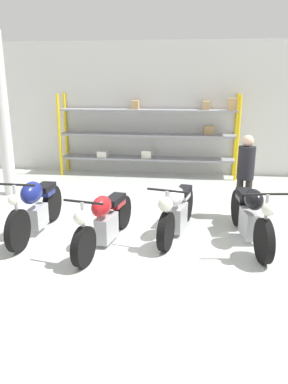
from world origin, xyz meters
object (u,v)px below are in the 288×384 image
person_browsing (246,170)px  motorcycle_blue (36,206)px  motorcycle_red (105,220)px  motorcycle_black (250,215)px  motorcycle_white (177,211)px  shelving_rack (151,133)px

person_browsing → motorcycle_blue: bearing=-38.3°
motorcycle_red → motorcycle_black: bearing=110.6°
motorcycle_white → person_browsing: size_ratio=1.22×
shelving_rack → person_browsing: shelving_rack is taller
motorcycle_white → person_browsing: bearing=140.9°
motorcycle_red → person_browsing: size_ratio=1.31×
motorcycle_red → person_browsing: bearing=134.2°
motorcycle_blue → motorcycle_white: 2.42m
motorcycle_black → motorcycle_white: bearing=-106.1°
motorcycle_blue → motorcycle_red: 1.30m
shelving_rack → motorcycle_white: size_ratio=2.48×
motorcycle_white → motorcycle_black: motorcycle_black is taller
shelving_rack → motorcycle_black: bearing=-64.0°
motorcycle_blue → person_browsing: (3.65, 1.28, 0.44)m
motorcycle_black → motorcycle_red: bearing=-88.2°
motorcycle_red → motorcycle_white: bearing=127.7°
shelving_rack → motorcycle_white: (0.90, -4.13, -0.74)m
shelving_rack → motorcycle_red: shelving_rack is taller
shelving_rack → motorcycle_black: size_ratio=2.29×
motorcycle_white → motorcycle_black: bearing=94.2°
motorcycle_black → shelving_rack: bearing=-161.8°
shelving_rack → motorcycle_red: (-0.24, -4.71, -0.75)m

